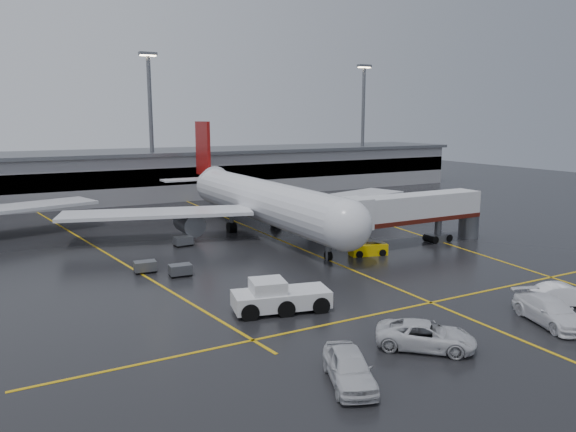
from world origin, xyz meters
TOP-DOWN VIEW (x-y plane):
  - ground at (0.00, 0.00)m, footprint 220.00×220.00m
  - apron_line_centre at (0.00, 0.00)m, footprint 0.25×90.00m
  - apron_line_stop at (0.00, -22.00)m, footprint 60.00×0.25m
  - apron_line_left at (-20.00, 10.00)m, footprint 9.99×69.35m
  - apron_line_right at (18.00, 10.00)m, footprint 7.57×69.64m
  - terminal at (0.00, 47.93)m, footprint 122.00×19.00m
  - light_mast_mid at (-5.00, 42.00)m, footprint 3.00×1.20m
  - light_mast_right at (40.00, 42.00)m, footprint 3.00×1.20m
  - main_airliner at (0.00, 9.70)m, footprint 48.80×45.60m
  - jet_bridge at (11.87, -6.00)m, footprint 19.90×3.40m
  - pushback_tractor at (-11.45, -17.87)m, footprint 7.73×4.50m
  - belt_loader at (4.92, -7.19)m, footprint 4.22×2.62m
  - service_van_a at (-6.43, -28.35)m, footprint 6.49×6.32m
  - service_van_b at (4.25, -29.38)m, footprint 4.36×6.87m
  - service_van_c at (8.63, -27.45)m, footprint 5.48×4.16m
  - service_van_d at (-13.36, -29.89)m, footprint 4.13×5.99m
  - baggage_cart_a at (-15.15, -5.36)m, footprint 2.08×1.43m
  - baggage_cart_b at (-17.72, -2.62)m, footprint 2.10×1.46m
  - baggage_cart_c at (-11.17, 6.23)m, footprint 2.09×1.45m

SIDE VIEW (x-z plane):
  - ground at x=0.00m, z-range 0.00..0.00m
  - apron_line_centre at x=0.00m, z-range 0.00..0.02m
  - apron_line_stop at x=0.00m, z-range 0.00..0.02m
  - apron_line_left at x=-20.00m, z-range 0.00..0.02m
  - apron_line_right at x=18.00m, z-range 0.00..0.02m
  - belt_loader at x=4.92m, z-range -0.63..1.86m
  - baggage_cart_a at x=-15.15m, z-range 0.07..1.19m
  - baggage_cart_b at x=-17.72m, z-range 0.07..1.19m
  - baggage_cart_c at x=-11.17m, z-range 0.07..1.19m
  - service_van_a at x=-6.43m, z-range 0.00..1.72m
  - service_van_c at x=8.63m, z-range 0.00..1.73m
  - service_van_b at x=4.25m, z-range 0.00..1.85m
  - service_van_d at x=-13.36m, z-range 0.00..1.89m
  - pushback_tractor at x=-11.45m, z-range -0.26..2.33m
  - jet_bridge at x=11.87m, z-range 0.91..6.96m
  - main_airliner at x=0.00m, z-range -2.84..11.26m
  - terminal at x=0.00m, z-range 0.02..8.62m
  - light_mast_mid at x=-5.00m, z-range 1.75..27.20m
  - light_mast_right at x=40.00m, z-range 1.75..27.20m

